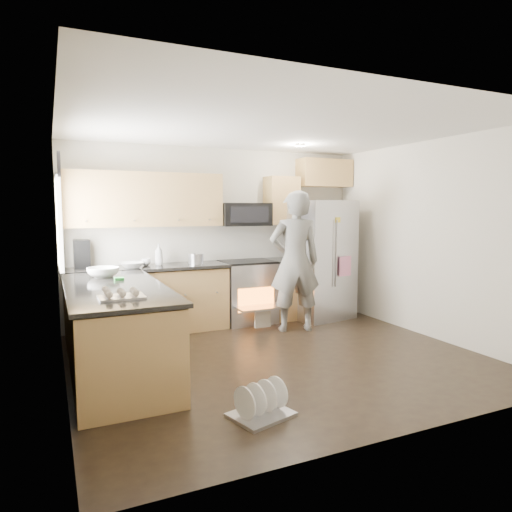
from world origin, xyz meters
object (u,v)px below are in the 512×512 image
stove_range (247,277)px  person (295,261)px  refrigerator (321,260)px  dish_rack (261,407)px

stove_range → person: size_ratio=0.92×
stove_range → refrigerator: 1.20m
stove_range → person: person is taller
person → dish_rack: size_ratio=3.44×
stove_range → refrigerator: size_ratio=0.98×
stove_range → person: (0.41, -0.72, 0.30)m
person → refrigerator: bearing=-133.5°
refrigerator → dish_rack: 3.66m
refrigerator → person: (-0.74, -0.48, 0.06)m
dish_rack → stove_range: bearing=68.6°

